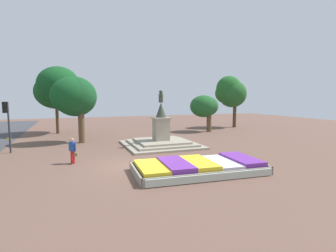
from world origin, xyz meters
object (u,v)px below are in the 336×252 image
Objects in this scene: flower_planter at (199,167)px; pedestrian_with_handbag at (73,149)px; statue_monument at (161,138)px; traffic_light_mid_block at (7,118)px.

pedestrian_with_handbag reaches higher than flower_planter.
traffic_light_mid_block is at bearing 174.30° from statue_monument.
flower_planter is 1.93× the size of traffic_light_mid_block.
traffic_light_mid_block is at bearing 131.79° from pedestrian_with_handbag.
traffic_light_mid_block is (-10.64, 9.26, 2.26)m from flower_planter.
statue_monument is 1.60× the size of traffic_light_mid_block.
pedestrian_with_handbag is (-6.32, 4.43, 0.58)m from flower_planter.
pedestrian_with_handbag is at bearing 144.95° from flower_planter.
statue_monument is 7.90m from pedestrian_with_handbag.
traffic_light_mid_block is 2.38× the size of pedestrian_with_handbag.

